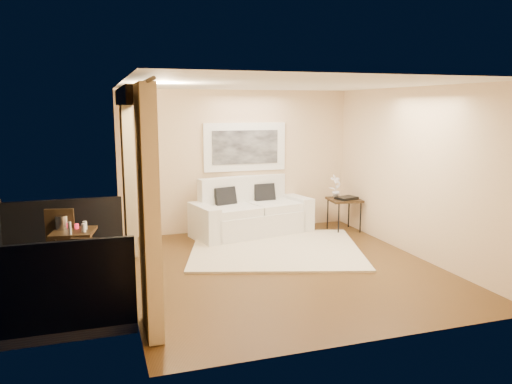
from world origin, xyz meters
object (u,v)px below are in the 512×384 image
balcony_chair_near (86,271)px  side_table (344,202)px  sofa (250,214)px  orchid (336,186)px  bistro_table (74,236)px  balcony_chair_far (62,234)px  ice_bucket (62,222)px

balcony_chair_near → side_table: bearing=47.8°
sofa → orchid: 1.75m
sofa → bistro_table: sofa is taller
balcony_chair_far → sofa: bearing=-148.2°
bistro_table → ice_bucket: 0.28m
balcony_chair_far → balcony_chair_near: balcony_chair_far is taller
balcony_chair_far → balcony_chair_near: 1.77m
side_table → ice_bucket: bearing=-168.5°
sofa → ice_bucket: size_ratio=11.84×
sofa → balcony_chair_near: 4.12m
bistro_table → sofa: bearing=26.1°
side_table → bistro_table: bistro_table is taller
bistro_table → side_table: bearing=13.4°
sofa → balcony_chair_near: sofa is taller
side_table → balcony_chair_near: size_ratio=0.72×
side_table → ice_bucket: ice_bucket is taller
side_table → bistro_table: size_ratio=0.96×
side_table → orchid: bearing=136.7°
orchid → ice_bucket: bearing=-166.8°
balcony_chair_near → bistro_table: bearing=116.3°
bistro_table → balcony_chair_far: balcony_chair_far is taller
orchid → ice_bucket: (-4.91, -1.15, -0.09)m
bistro_table → orchid: bearing=15.2°
orchid → bistro_table: 4.93m
side_table → sofa: bearing=169.1°
sofa → bistro_table: 3.44m
balcony_chair_far → ice_bucket: (0.02, -0.18, 0.22)m
bistro_table → balcony_chair_far: (-0.17, 0.32, -0.04)m
orchid → balcony_chair_far: (-4.92, -0.97, -0.31)m
orchid → balcony_chair_near: 5.33m
sofa → orchid: bearing=-19.6°
sofa → ice_bucket: (-3.24, -1.38, 0.39)m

